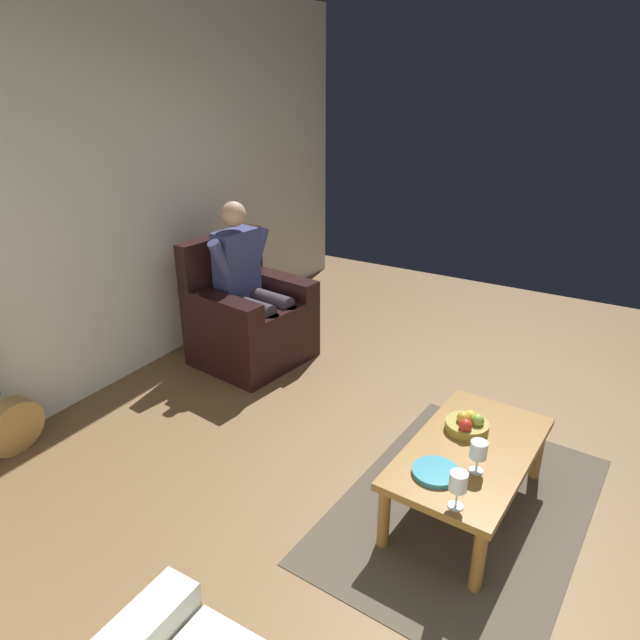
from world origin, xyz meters
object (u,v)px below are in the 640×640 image
guitar (11,421)px  fruit_bowl (468,424)px  wine_glass_near (458,484)px  armchair (248,319)px  wine_glass_far (478,452)px  person_seated (249,281)px  decorative_dish (436,472)px  coffee_table (470,457)px

guitar → fruit_bowl: (-1.06, 2.46, 0.20)m
guitar → wine_glass_near: bearing=100.0°
armchair → wine_glass_far: 2.36m
guitar → fruit_bowl: size_ratio=4.31×
person_seated → wine_glass_far: 2.34m
person_seated → guitar: person_seated is taller
armchair → wine_glass_far: armchair is taller
armchair → decorative_dish: size_ratio=4.33×
wine_glass_far → decorative_dish: bearing=-53.1°
wine_glass_near → decorative_dish: size_ratio=0.79×
decorative_dish → coffee_table: bearing=163.4°
guitar → armchair: bearing=165.0°
guitar → decorative_dish: 2.53m
armchair → guitar: (1.75, -0.47, -0.12)m
guitar → wine_glass_far: (-0.75, 2.61, 0.28)m
person_seated → coffee_table: person_seated is taller
wine_glass_far → armchair: bearing=-115.2°
wine_glass_far → fruit_bowl: 0.35m
person_seated → wine_glass_near: size_ratio=7.03×
coffee_table → fruit_bowl: fruit_bowl is taller
wine_glass_near → decorative_dish: bearing=-137.5°
person_seated → wine_glass_near: (1.29, 2.10, -0.16)m
armchair → decorative_dish: 2.27m
person_seated → guitar: (1.75, -0.50, -0.45)m
coffee_table → fruit_bowl: (-0.15, -0.07, 0.09)m
coffee_table → wine_glass_far: wine_glass_far is taller
decorative_dish → wine_glass_far: bearing=126.9°
armchair → guitar: guitar is taller
person_seated → wine_glass_near: person_seated is taller
guitar → decorative_dish: bearing=104.4°
person_seated → decorative_dish: (1.12, 1.94, -0.28)m
person_seated → guitar: bearing=-8.3°
coffee_table → wine_glass_near: wine_glass_near is taller
armchair → person_seated: size_ratio=0.78×
wine_glass_near → fruit_bowl: (-0.60, -0.14, -0.09)m
person_seated → wine_glass_near: bearing=66.1°
armchair → wine_glass_far: (1.00, 2.14, 0.16)m
coffee_table → guitar: 2.69m
person_seated → guitar: size_ratio=1.27×
guitar → fruit_bowl: bearing=113.4°
coffee_table → decorative_dish: decorative_dish is taller
decorative_dish → guitar: bearing=-75.6°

